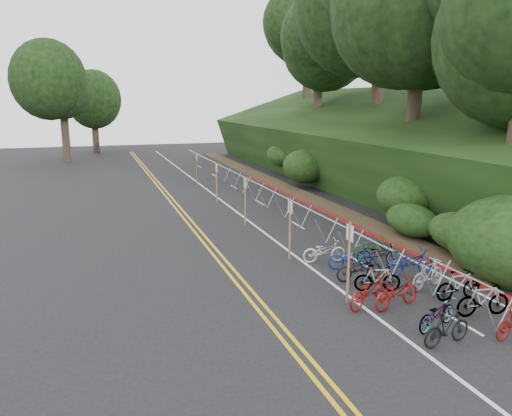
{
  "coord_description": "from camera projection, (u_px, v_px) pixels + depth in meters",
  "views": [
    {
      "loc": [
        -6.65,
        -12.66,
        6.26
      ],
      "look_at": [
        0.5,
        8.93,
        1.3
      ],
      "focal_mm": 35.0,
      "sensor_mm": 36.0,
      "label": 1
    }
  ],
  "objects": [
    {
      "name": "signpost_near",
      "position": [
        349.0,
        257.0,
        15.37
      ],
      "size": [
        0.08,
        0.4,
        2.62
      ],
      "color": "brown",
      "rests_on": "ground"
    },
    {
      "name": "ground",
      "position": [
        333.0,
        310.0,
        15.11
      ],
      "size": [
        120.0,
        120.0,
        0.0
      ],
      "primitive_type": "plane",
      "color": "black",
      "rests_on": "ground"
    },
    {
      "name": "bike_rack_front",
      "position": [
        464.0,
        286.0,
        14.73
      ],
      "size": [
        1.16,
        2.89,
        1.21
      ],
      "color": "#9A9DA4",
      "rests_on": "ground"
    },
    {
      "name": "red_curb",
      "position": [
        327.0,
        212.0,
        27.98
      ],
      "size": [
        0.25,
        28.0,
        0.1
      ],
      "primitive_type": "cube",
      "color": "maroon",
      "rests_on": "ground"
    },
    {
      "name": "embankment",
      "position": [
        375.0,
        151.0,
        36.21
      ],
      "size": [
        14.3,
        48.14,
        9.11
      ],
      "color": "black",
      "rests_on": "ground"
    },
    {
      "name": "road_markings",
      "position": [
        251.0,
        229.0,
        24.67
      ],
      "size": [
        7.47,
        80.0,
        0.01
      ],
      "color": "gold",
      "rests_on": "ground"
    },
    {
      "name": "signposts_rest",
      "position": [
        229.0,
        187.0,
        27.98
      ],
      "size": [
        0.08,
        18.4,
        2.5
      ],
      "color": "brown",
      "rests_on": "ground"
    },
    {
      "name": "bike_racks_rest",
      "position": [
        276.0,
        198.0,
        27.91
      ],
      "size": [
        1.14,
        23.0,
        1.17
      ],
      "color": "#9A9DA4",
      "rests_on": "ground"
    },
    {
      "name": "bike_valet",
      "position": [
        400.0,
        275.0,
        16.8
      ],
      "size": [
        3.11,
        9.08,
        1.02
      ],
      "color": "black",
      "rests_on": "ground"
    },
    {
      "name": "bike_front",
      "position": [
        370.0,
        290.0,
        15.33
      ],
      "size": [
        1.41,
        2.04,
        1.02
      ],
      "primitive_type": "imported",
      "rotation": [
        0.0,
        0.0,
        1.99
      ],
      "color": "maroon",
      "rests_on": "ground"
    },
    {
      "name": "tree_cluster",
      "position": [
        320.0,
        31.0,
        36.19
      ],
      "size": [
        32.1,
        53.75,
        17.76
      ],
      "color": "#2D2319",
      "rests_on": "ground"
    }
  ]
}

